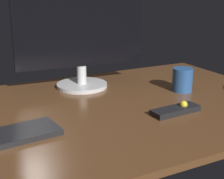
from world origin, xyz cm
name	(u,v)px	position (x,y,z in cm)	size (l,w,h in cm)	color
desk	(96,111)	(0.00, 0.00, 1.00)	(140.00, 84.00, 2.00)	brown
monitor	(81,35)	(5.26, 24.95, 22.82)	(50.87, 20.21, 41.28)	silver
media_remote	(176,110)	(21.25, -15.45, 3.03)	(17.15, 6.54, 3.51)	black
coffee_mug	(182,80)	(37.74, 2.48, 6.51)	(7.70, 7.70, 9.01)	#28518C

